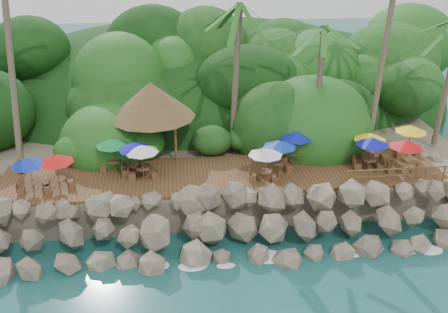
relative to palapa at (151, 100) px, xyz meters
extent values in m
plane|color=#19514F|center=(4.17, -9.66, -5.79)|extent=(140.00, 140.00, 0.00)
cube|color=gray|center=(4.17, 6.34, -4.74)|extent=(32.00, 25.20, 2.10)
ellipsoid|color=#143811|center=(4.17, 13.84, -5.79)|extent=(44.80, 28.00, 15.40)
cube|color=brown|center=(4.17, -3.66, -3.59)|extent=(26.00, 5.00, 0.20)
ellipsoid|color=white|center=(-4.83, -9.36, -5.76)|extent=(1.20, 0.80, 0.06)
ellipsoid|color=white|center=(-1.83, -9.36, -5.76)|extent=(1.20, 0.80, 0.06)
ellipsoid|color=white|center=(1.17, -9.36, -5.76)|extent=(1.20, 0.80, 0.06)
ellipsoid|color=white|center=(4.17, -9.36, -5.76)|extent=(1.20, 0.80, 0.06)
ellipsoid|color=white|center=(7.17, -9.36, -5.76)|extent=(1.20, 0.80, 0.06)
ellipsoid|color=white|center=(10.17, -9.36, -5.76)|extent=(1.20, 0.80, 0.06)
ellipsoid|color=white|center=(13.17, -9.36, -5.76)|extent=(1.20, 0.80, 0.06)
cylinder|color=brown|center=(-7.55, -1.38, 3.11)|extent=(0.89, 2.43, 13.09)
cylinder|color=brown|center=(5.26, -0.22, 1.15)|extent=(0.81, 1.10, 9.28)
ellipsoid|color=#23601E|center=(5.26, -0.22, 5.79)|extent=(6.00, 6.00, 2.40)
cylinder|color=brown|center=(10.38, -0.91, 0.51)|extent=(0.53, 0.97, 8.01)
ellipsoid|color=#23601E|center=(10.38, -0.91, 4.51)|extent=(6.00, 6.00, 2.40)
cylinder|color=brown|center=(14.34, -0.72, 2.32)|extent=(1.64, 2.15, 11.51)
cylinder|color=brown|center=(18.65, -1.04, 0.70)|extent=(0.36, 0.86, 8.40)
cylinder|color=brown|center=(-1.40, -1.40, -2.29)|extent=(0.16, 0.16, 2.40)
cylinder|color=brown|center=(1.40, -1.40, -2.29)|extent=(0.16, 0.16, 2.40)
cylinder|color=brown|center=(-1.40, 1.40, -2.29)|extent=(0.16, 0.16, 2.40)
cylinder|color=brown|center=(1.40, 1.40, -2.29)|extent=(0.16, 0.16, 2.40)
cone|color=brown|center=(0.00, 0.00, 0.01)|extent=(5.51, 5.51, 2.20)
cylinder|color=brown|center=(-6.48, -4.93, -3.15)|extent=(0.07, 0.07, 0.69)
cylinder|color=brown|center=(-6.48, -4.93, -2.79)|extent=(0.79, 0.79, 0.05)
cylinder|color=brown|center=(-6.48, -4.93, -2.46)|extent=(0.05, 0.05, 2.06)
cone|color=#0B2298|center=(-6.48, -4.93, -1.57)|extent=(1.96, 1.96, 0.42)
cube|color=brown|center=(-7.13, -5.01, -3.28)|extent=(0.44, 0.44, 0.43)
cube|color=brown|center=(-5.83, -4.85, -3.28)|extent=(0.44, 0.44, 0.43)
cylinder|color=brown|center=(8.66, -2.83, -3.15)|extent=(0.07, 0.07, 0.69)
cylinder|color=brown|center=(8.66, -2.83, -2.79)|extent=(0.79, 0.79, 0.05)
cylinder|color=brown|center=(8.66, -2.83, -2.46)|extent=(0.05, 0.05, 2.06)
cone|color=#0D18B1|center=(8.66, -2.83, -1.57)|extent=(1.96, 1.96, 0.42)
cube|color=brown|center=(8.02, -2.69, -3.28)|extent=(0.47, 0.47, 0.43)
cube|color=brown|center=(9.30, -2.97, -3.28)|extent=(0.47, 0.47, 0.43)
cylinder|color=brown|center=(14.66, -4.78, -3.15)|extent=(0.07, 0.07, 0.69)
cylinder|color=brown|center=(14.66, -4.78, -2.79)|extent=(0.79, 0.79, 0.05)
cylinder|color=brown|center=(14.66, -4.78, -2.46)|extent=(0.05, 0.05, 2.06)
cone|color=red|center=(14.66, -4.78, -1.57)|extent=(1.96, 1.96, 0.42)
cube|color=brown|center=(14.01, -4.70, -3.28)|extent=(0.44, 0.44, 0.43)
cube|color=brown|center=(15.31, -4.87, -3.28)|extent=(0.44, 0.44, 0.43)
cylinder|color=brown|center=(-2.28, -2.76, -3.15)|extent=(0.07, 0.07, 0.69)
cylinder|color=brown|center=(-2.28, -2.76, -2.79)|extent=(0.79, 0.79, 0.05)
cylinder|color=brown|center=(-2.28, -2.76, -2.46)|extent=(0.05, 0.05, 2.06)
cone|color=#0B6B2D|center=(-2.28, -2.76, -1.57)|extent=(1.96, 1.96, 0.42)
cube|color=brown|center=(-2.93, -2.66, -3.28)|extent=(0.44, 0.44, 0.43)
cube|color=brown|center=(-1.63, -2.85, -3.28)|extent=(0.44, 0.44, 0.43)
cylinder|color=brown|center=(7.37, -4.01, -3.15)|extent=(0.07, 0.07, 0.69)
cylinder|color=brown|center=(7.37, -4.01, -2.79)|extent=(0.79, 0.79, 0.05)
cylinder|color=brown|center=(7.37, -4.01, -2.46)|extent=(0.05, 0.05, 2.06)
cone|color=#0C30A4|center=(7.37, -4.01, -1.57)|extent=(1.96, 1.96, 0.42)
cube|color=brown|center=(6.74, -4.19, -3.28)|extent=(0.48, 0.48, 0.43)
cube|color=brown|center=(8.00, -3.84, -3.28)|extent=(0.48, 0.48, 0.43)
cylinder|color=brown|center=(12.98, -3.50, -3.15)|extent=(0.07, 0.07, 0.69)
cylinder|color=brown|center=(12.98, -3.50, -2.79)|extent=(0.79, 0.79, 0.05)
cylinder|color=brown|center=(12.98, -3.50, -2.46)|extent=(0.05, 0.05, 2.06)
cone|color=yellow|center=(12.98, -3.50, -1.57)|extent=(1.96, 1.96, 0.42)
cube|color=brown|center=(12.32, -3.50, -3.28)|extent=(0.39, 0.39, 0.43)
cube|color=brown|center=(13.63, -3.50, -3.28)|extent=(0.39, 0.39, 0.43)
cylinder|color=brown|center=(-5.12, -4.74, -3.15)|extent=(0.07, 0.07, 0.69)
cylinder|color=brown|center=(-5.12, -4.74, -2.79)|extent=(0.79, 0.79, 0.05)
cylinder|color=brown|center=(-5.12, -4.74, -2.46)|extent=(0.05, 0.05, 2.06)
cone|color=red|center=(-5.12, -4.74, -1.57)|extent=(1.96, 1.96, 0.42)
cube|color=brown|center=(-5.71, -5.01, -3.28)|extent=(0.52, 0.52, 0.43)
cube|color=brown|center=(-4.52, -4.46, -3.28)|extent=(0.52, 0.52, 0.43)
cylinder|color=brown|center=(6.36, -5.01, -3.15)|extent=(0.07, 0.07, 0.69)
cylinder|color=brown|center=(6.36, -5.01, -2.79)|extent=(0.79, 0.79, 0.05)
cylinder|color=brown|center=(6.36, -5.01, -2.46)|extent=(0.05, 0.05, 2.06)
cone|color=silver|center=(6.36, -5.01, -1.57)|extent=(1.96, 1.96, 0.42)
cube|color=brown|center=(5.73, -4.82, -3.28)|extent=(0.49, 0.49, 0.43)
cube|color=brown|center=(6.99, -5.19, -3.28)|extent=(0.49, 0.49, 0.43)
cylinder|color=brown|center=(12.84, -4.19, -3.15)|extent=(0.07, 0.07, 0.69)
cylinder|color=brown|center=(12.84, -4.19, -2.79)|extent=(0.79, 0.79, 0.05)
cylinder|color=brown|center=(12.84, -4.19, -2.46)|extent=(0.05, 0.05, 2.06)
cone|color=#0C10A7|center=(12.84, -4.19, -1.57)|extent=(1.96, 1.96, 0.42)
cube|color=brown|center=(12.19, -4.07, -3.28)|extent=(0.46, 0.46, 0.43)
cube|color=brown|center=(13.48, -4.31, -3.28)|extent=(0.46, 0.46, 0.43)
cylinder|color=brown|center=(15.97, -2.56, -3.15)|extent=(0.07, 0.07, 0.69)
cylinder|color=brown|center=(15.97, -2.56, -2.79)|extent=(0.79, 0.79, 0.05)
cylinder|color=brown|center=(15.97, -2.56, -2.46)|extent=(0.05, 0.05, 2.06)
cone|color=yellow|center=(15.97, -2.56, -1.57)|extent=(1.96, 1.96, 0.42)
cube|color=brown|center=(15.32, -2.66, -3.28)|extent=(0.45, 0.45, 0.43)
cube|color=brown|center=(16.62, -2.45, -3.28)|extent=(0.45, 0.45, 0.43)
cylinder|color=brown|center=(-0.94, -3.44, -3.15)|extent=(0.07, 0.07, 0.69)
cylinder|color=brown|center=(-0.94, -3.44, -2.79)|extent=(0.79, 0.79, 0.05)
cylinder|color=brown|center=(-0.94, -3.44, -2.46)|extent=(0.05, 0.05, 2.06)
cone|color=#0E0EB6|center=(-0.94, -3.44, -1.57)|extent=(1.96, 1.96, 0.42)
cube|color=brown|center=(-1.60, -3.49, -3.28)|extent=(0.42, 0.42, 0.43)
cube|color=brown|center=(-0.29, -3.40, -3.28)|extent=(0.42, 0.42, 0.43)
cylinder|color=brown|center=(-0.54, -3.89, -3.15)|extent=(0.07, 0.07, 0.69)
cylinder|color=brown|center=(-0.54, -3.89, -2.79)|extent=(0.79, 0.79, 0.05)
cylinder|color=brown|center=(-0.54, -3.89, -2.46)|extent=(0.05, 0.05, 2.06)
cone|color=silver|center=(-0.54, -3.89, -1.57)|extent=(1.96, 1.96, 0.42)
cube|color=brown|center=(-1.19, -3.90, -3.28)|extent=(0.40, 0.40, 0.43)
cube|color=brown|center=(0.12, -3.87, -3.28)|extent=(0.40, 0.40, 0.43)
cylinder|color=brown|center=(11.07, -6.01, -2.99)|extent=(0.10, 0.10, 1.00)
cylinder|color=brown|center=(12.17, -6.01, -2.99)|extent=(0.10, 0.10, 1.00)
cylinder|color=brown|center=(13.27, -6.01, -2.99)|extent=(0.10, 0.10, 1.00)
cylinder|color=brown|center=(14.37, -6.01, -2.99)|extent=(0.10, 0.10, 1.00)
cylinder|color=brown|center=(15.47, -6.01, -2.99)|extent=(0.10, 0.10, 1.00)
cylinder|color=brown|center=(16.57, -6.01, -2.99)|extent=(0.10, 0.10, 1.00)
cube|color=brown|center=(13.82, -6.01, -2.54)|extent=(6.10, 0.06, 0.06)
cube|color=brown|center=(13.82, -6.01, -2.94)|extent=(6.10, 0.06, 0.06)
imported|color=white|center=(13.28, -2.98, -2.68)|extent=(0.62, 0.43, 1.63)
camera|label=1|loc=(1.33, -30.41, 10.09)|focal=40.74mm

